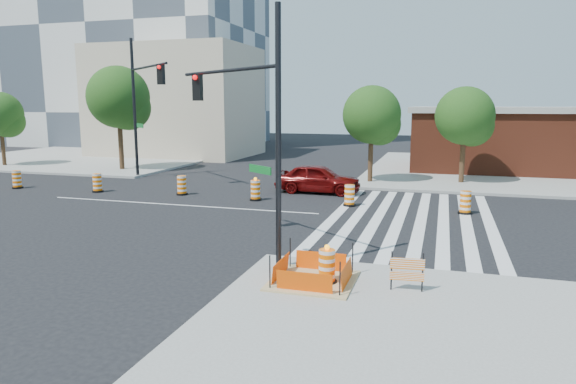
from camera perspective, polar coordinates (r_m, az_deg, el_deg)
name	(u,v)px	position (r m, az deg, el deg)	size (l,w,h in m)	color
ground	(178,205)	(25.31, -12.17, -1.41)	(120.00, 120.00, 0.00)	black
sidewalk_ne	(528,171)	(40.38, 25.11, 2.11)	(22.00, 22.00, 0.15)	gray
sidewalk_nw	(99,156)	(50.05, -20.30, 3.73)	(22.00, 22.00, 0.15)	gray
crosswalk_east	(410,219)	(22.23, 13.40, -2.99)	(6.75, 13.50, 0.01)	silver
lane_centerline	(178,205)	(25.31, -12.17, -1.40)	(14.00, 0.12, 0.01)	silver
excavation_pit	(313,279)	(13.84, 2.79, -9.61)	(2.20, 2.20, 0.90)	tan
brick_storefront	(530,140)	(40.18, 25.34, 5.28)	(16.50, 8.50, 4.60)	maroon
beige_midrise	(177,102)	(49.90, -12.24, 9.77)	(14.00, 10.00, 10.00)	#C5B297
red_coupe	(318,179)	(28.04, 3.35, 1.50)	(1.86, 4.63, 1.58)	#580807
signal_pole_se	(248,114)	(15.56, -4.49, 8.63)	(4.59, 3.33, 7.34)	black
signal_pole_nw	(142,95)	(33.43, -15.92, 10.37)	(5.11, 4.48, 8.79)	black
pit_drum	(327,268)	(13.59, 4.34, -8.37)	(0.54, 0.54, 1.06)	black
barricade	(407,270)	(13.37, 13.09, -8.40)	(0.85, 0.12, 1.01)	#FF6D05
tree_north_a	(1,117)	(45.11, -29.28, 7.31)	(3.37, 3.37, 5.73)	#382314
tree_north_b	(119,101)	(38.92, -18.23, 9.60)	(4.40, 4.40, 7.48)	#382314
tree_north_c	(372,118)	(31.42, 9.36, 8.10)	(3.48, 3.48, 5.91)	#382314
tree_north_d	(465,119)	(32.38, 19.10, 7.66)	(3.44, 3.43, 5.84)	#382314
median_drum_0	(17,180)	(33.39, -27.89, 1.17)	(0.60, 0.60, 1.02)	black
median_drum_1	(97,183)	(30.16, -20.42, 0.89)	(0.60, 0.60, 1.02)	black
median_drum_2	(182,186)	(27.99, -11.72, 0.66)	(0.60, 0.60, 1.02)	black
median_drum_3	(255,191)	(25.87, -3.63, 0.13)	(0.60, 0.60, 1.18)	black
median_drum_4	(349,196)	(24.57, 6.85, -0.46)	(0.60, 0.60, 1.02)	black
median_drum_5	(465,203)	(23.96, 19.10, -1.20)	(0.60, 0.60, 1.02)	black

